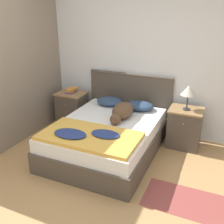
# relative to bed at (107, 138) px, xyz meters

# --- Properties ---
(ground_plane) EXTENTS (16.00, 16.00, 0.00)m
(ground_plane) POSITION_rel_bed_xyz_m (0.08, -1.08, -0.25)
(ground_plane) COLOR tan
(wall_back) EXTENTS (9.00, 0.06, 2.55)m
(wall_back) POSITION_rel_bed_xyz_m (0.08, 1.05, 1.03)
(wall_back) COLOR silver
(wall_back) RESTS_ON ground_plane
(wall_side_left) EXTENTS (0.06, 3.10, 2.55)m
(wall_side_left) POSITION_rel_bed_xyz_m (-1.50, -0.03, 1.03)
(wall_side_left) COLOR gray
(wall_side_left) RESTS_ON ground_plane
(bed) EXTENTS (1.44, 1.90, 0.50)m
(bed) POSITION_rel_bed_xyz_m (0.00, 0.00, 0.00)
(bed) COLOR #4C4238
(bed) RESTS_ON ground_plane
(headboard) EXTENTS (1.52, 0.06, 1.05)m
(headboard) POSITION_rel_bed_xyz_m (0.00, 0.97, 0.30)
(headboard) COLOR #4C4238
(headboard) RESTS_ON ground_plane
(nightstand_left) EXTENTS (0.52, 0.44, 0.64)m
(nightstand_left) POSITION_rel_bed_xyz_m (-1.05, 0.68, 0.07)
(nightstand_left) COLOR #4C4238
(nightstand_left) RESTS_ON ground_plane
(nightstand_right) EXTENTS (0.52, 0.44, 0.64)m
(nightstand_right) POSITION_rel_bed_xyz_m (1.05, 0.68, 0.07)
(nightstand_right) COLOR #4C4238
(nightstand_right) RESTS_ON ground_plane
(pillow_left) EXTENTS (0.47, 0.37, 0.14)m
(pillow_left) POSITION_rel_bed_xyz_m (-0.27, 0.72, 0.32)
(pillow_left) COLOR navy
(pillow_left) RESTS_ON bed
(pillow_right) EXTENTS (0.47, 0.37, 0.14)m
(pillow_right) POSITION_rel_bed_xyz_m (0.27, 0.72, 0.32)
(pillow_right) COLOR navy
(pillow_right) RESTS_ON bed
(quilt) EXTENTS (1.31, 0.72, 0.09)m
(quilt) POSITION_rel_bed_xyz_m (-0.01, -0.55, 0.29)
(quilt) COLOR gold
(quilt) RESTS_ON bed
(dog) EXTENTS (0.29, 0.72, 0.24)m
(dog) POSITION_rel_bed_xyz_m (0.15, 0.24, 0.37)
(dog) COLOR brown
(dog) RESTS_ON bed
(book_stack) EXTENTS (0.17, 0.24, 0.09)m
(book_stack) POSITION_rel_bed_xyz_m (-1.05, 0.71, 0.43)
(book_stack) COLOR #703D7F
(book_stack) RESTS_ON nightstand_left
(table_lamp) EXTENTS (0.23, 0.23, 0.39)m
(table_lamp) POSITION_rel_bed_xyz_m (1.05, 0.67, 0.69)
(table_lamp) COLOR #2D2D33
(table_lamp) RESTS_ON nightstand_right
(rug) EXTENTS (1.15, 0.56, 0.00)m
(rug) POSITION_rel_bed_xyz_m (1.41, -0.65, -0.25)
(rug) COLOR #93423D
(rug) RESTS_ON ground_plane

